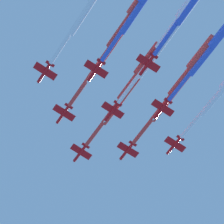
% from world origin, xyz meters
% --- Properties ---
extents(jet_lead, '(25.88, 53.66, 3.87)m').
position_xyz_m(jet_lead, '(-4.64, 10.45, 175.71)').
color(jet_lead, red).
extents(jet_port_inner, '(28.75, 60.68, 3.81)m').
position_xyz_m(jet_port_inner, '(1.97, 30.51, 175.70)').
color(jet_port_inner, red).
extents(jet_starboard_inner, '(25.97, 54.96, 3.74)m').
position_xyz_m(jet_starboard_inner, '(-21.67, 16.21, 174.27)').
color(jet_starboard_inner, red).
extents(jet_port_mid, '(26.76, 56.50, 3.81)m').
position_xyz_m(jet_port_mid, '(-13.67, 32.67, 174.34)').
color(jet_port_mid, red).
extents(jet_trail_port, '(26.24, 55.40, 3.78)m').
position_xyz_m(jet_trail_port, '(-30.29, 36.84, 172.68)').
color(jet_trail_port, red).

